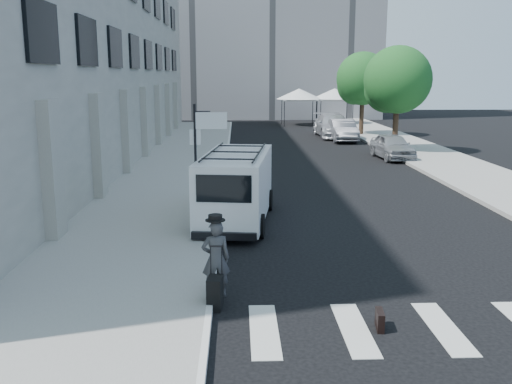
{
  "coord_description": "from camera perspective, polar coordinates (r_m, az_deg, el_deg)",
  "views": [
    {
      "loc": [
        -1.46,
        -12.34,
        4.44
      ],
      "look_at": [
        -0.95,
        2.79,
        1.3
      ],
      "focal_mm": 40.0,
      "sensor_mm": 36.0,
      "label": 1
    }
  ],
  "objects": [
    {
      "name": "sidewalk_right",
      "position": [
        34.27,
        15.92,
        3.95
      ],
      "size": [
        4.0,
        56.0,
        0.15
      ],
      "primitive_type": "cube",
      "color": "gray",
      "rests_on": "ground"
    },
    {
      "name": "parked_car_a",
      "position": [
        31.25,
        13.47,
        4.47
      ],
      "size": [
        1.85,
        4.05,
        1.35
      ],
      "primitive_type": "imported",
      "rotation": [
        0.0,
        0.0,
        0.07
      ],
      "color": "gray",
      "rests_on": "ground"
    },
    {
      "name": "sidewalk_left",
      "position": [
        28.81,
        -7.46,
        2.9
      ],
      "size": [
        4.5,
        48.0,
        0.15
      ],
      "primitive_type": "cube",
      "color": "gray",
      "rests_on": "ground"
    },
    {
      "name": "tent_left",
      "position": [
        50.66,
        4.34,
        9.72
      ],
      "size": [
        4.0,
        4.0,
        3.2
      ],
      "color": "black",
      "rests_on": "ground"
    },
    {
      "name": "briefcase",
      "position": [
        10.57,
        12.28,
        -12.39
      ],
      "size": [
        0.17,
        0.45,
        0.34
      ],
      "primitive_type": "cube",
      "rotation": [
        0.0,
        0.0,
        -0.12
      ],
      "color": "black",
      "rests_on": "ground"
    },
    {
      "name": "parked_car_b",
      "position": [
        39.02,
        8.65,
        6.13
      ],
      "size": [
        1.59,
        4.46,
        1.46
      ],
      "primitive_type": "imported",
      "rotation": [
        0.0,
        0.0,
        -0.01
      ],
      "color": "#595A61",
      "rests_on": "ground"
    },
    {
      "name": "cargo_van",
      "position": [
        17.35,
        -1.94,
        0.6
      ],
      "size": [
        2.47,
        5.71,
        2.1
      ],
      "rotation": [
        0.0,
        0.0,
        -0.13
      ],
      "color": "white",
      "rests_on": "ground"
    },
    {
      "name": "building_left",
      "position": [
        32.0,
        -20.83,
        13.77
      ],
      "size": [
        10.0,
        44.0,
        12.0
      ],
      "primitive_type": "cube",
      "color": "gray",
      "rests_on": "ground"
    },
    {
      "name": "businessman",
      "position": [
        11.56,
        -4.04,
        -6.69
      ],
      "size": [
        0.63,
        0.47,
        1.59
      ],
      "primitive_type": "imported",
      "rotation": [
        0.0,
        0.0,
        3.3
      ],
      "color": "#3C3C3F",
      "rests_on": "ground"
    },
    {
      "name": "sign_pole",
      "position": [
        15.67,
        -5.24,
        5.12
      ],
      "size": [
        1.03,
        0.07,
        3.5
      ],
      "color": "black",
      "rests_on": "sidewalk_left"
    },
    {
      "name": "tree_near",
      "position": [
        33.71,
        13.74,
        10.6
      ],
      "size": [
        3.8,
        3.83,
        6.03
      ],
      "color": "black",
      "rests_on": "ground"
    },
    {
      "name": "parked_car_c",
      "position": [
        41.48,
        7.72,
        6.6
      ],
      "size": [
        2.43,
        5.69,
        1.64
      ],
      "primitive_type": "imported",
      "rotation": [
        0.0,
        0.0,
        0.02
      ],
      "color": "#B1B3BA",
      "rests_on": "ground"
    },
    {
      "name": "tree_far",
      "position": [
        42.45,
        10.46,
        10.89
      ],
      "size": [
        3.8,
        3.83,
        6.03
      ],
      "color": "black",
      "rests_on": "ground"
    },
    {
      "name": "tent_right",
      "position": [
        51.6,
        7.86,
        9.68
      ],
      "size": [
        4.0,
        4.0,
        3.2
      ],
      "color": "black",
      "rests_on": "ground"
    },
    {
      "name": "ground",
      "position": [
        13.19,
        4.58,
        -7.98
      ],
      "size": [
        120.0,
        120.0,
        0.0
      ],
      "primitive_type": "plane",
      "color": "black",
      "rests_on": "ground"
    },
    {
      "name": "suitcase",
      "position": [
        11.14,
        -4.12,
        -10.01
      ],
      "size": [
        0.32,
        0.46,
        1.2
      ],
      "rotation": [
        0.0,
        0.0,
        -0.13
      ],
      "color": "black",
      "rests_on": "ground"
    }
  ]
}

